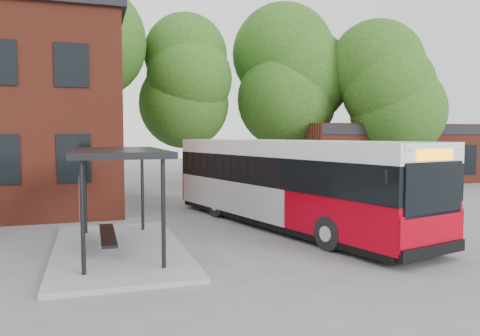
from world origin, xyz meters
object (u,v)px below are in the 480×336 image
object	(u,v)px
bus_shelter	(118,200)
bicycle_5	(359,181)
bicycle_3	(353,182)
bicycle_7	(383,183)
bicycle_0	(304,183)
bicycle_6	(389,183)
city_bus	(286,184)
bicycle_4	(361,182)
bicycle_1	(343,184)

from	to	relation	value
bus_shelter	bicycle_5	xyz separation A→B (m)	(15.01, 11.79, -1.01)
bicycle_3	bicycle_5	size ratio (longest dim) A/B	1.02
bus_shelter	bicycle_7	xyz separation A→B (m)	(15.59, 10.13, -0.97)
bicycle_0	bicycle_6	bearing A→B (deg)	-94.16
city_bus	bicycle_4	distance (m)	12.21
city_bus	bicycle_5	xyz separation A→B (m)	(9.13, 9.81, -1.09)
bus_shelter	bicycle_4	xyz separation A→B (m)	(14.42, 10.65, -0.97)
bus_shelter	bicycle_0	xyz separation A→B (m)	(11.09, 11.45, -0.98)
bus_shelter	bicycle_4	bearing A→B (deg)	36.44
bicycle_0	bus_shelter	bearing A→B (deg)	148.19
city_bus	bicycle_1	distance (m)	10.78
bicycle_0	bicycle_6	distance (m)	5.01
bicycle_1	bicycle_6	bearing A→B (deg)	-103.81
bus_shelter	bicycle_3	world-z (taller)	bus_shelter
bicycle_5	bicycle_0	bearing A→B (deg)	104.89
city_bus	bicycle_1	bearing A→B (deg)	34.97
bicycle_0	bicycle_1	distance (m)	2.25
bus_shelter	bicycle_0	size ratio (longest dim) A/B	3.87
bicycle_3	bicycle_1	bearing A→B (deg)	114.22
bicycle_0	bicycle_1	bearing A→B (deg)	-114.57
city_bus	bicycle_0	distance (m)	10.86
bicycle_0	bicycle_4	size ratio (longest dim) A/B	0.98
bicycle_1	bicycle_6	distance (m)	3.00
bus_shelter	bicycle_4	distance (m)	17.96
bicycle_0	bicycle_4	world-z (taller)	bicycle_4
bicycle_7	bicycle_3	bearing A→B (deg)	77.93
bicycle_5	bicycle_7	bearing A→B (deg)	-150.91
bicycle_1	bicycle_5	distance (m)	2.71
bicycle_1	bicycle_3	world-z (taller)	bicycle_1
bus_shelter	bicycle_5	distance (m)	19.12
bicycle_4	bicycle_5	bearing A→B (deg)	-23.43
bicycle_5	bicycle_7	distance (m)	1.76
bicycle_7	bicycle_1	bearing A→B (deg)	114.59
bicycle_1	bicycle_7	world-z (taller)	bicycle_7
bicycle_0	bicycle_1	xyz separation A→B (m)	(1.80, -1.35, -0.01)
bicycle_0	bicycle_4	xyz separation A→B (m)	(3.33, -0.80, 0.01)
bicycle_5	bicycle_4	bearing A→B (deg)	162.60
bicycle_6	bus_shelter	bearing A→B (deg)	137.19
bicycle_0	bicycle_3	world-z (taller)	bicycle_0
bicycle_1	bicycle_3	size ratio (longest dim) A/B	1.02
bicycle_6	bicycle_7	xyz separation A→B (m)	(-0.30, 0.09, -0.01)
bus_shelter	bicycle_7	distance (m)	18.62
bus_shelter	bicycle_5	size ratio (longest dim) A/B	4.74
bicycle_1	bus_shelter	bearing A→B (deg)	115.52
city_bus	bicycle_7	size ratio (longest dim) A/B	7.59
bicycle_4	bicycle_7	distance (m)	1.28
bicycle_0	bicycle_3	size ratio (longest dim) A/B	1.20
city_bus	bicycle_0	bearing A→B (deg)	46.97
bicycle_3	bus_shelter	bearing A→B (deg)	114.11
bicycle_3	bicycle_4	bearing A→B (deg)	-170.03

